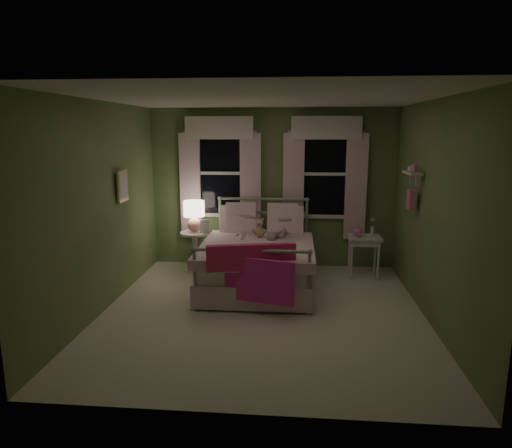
# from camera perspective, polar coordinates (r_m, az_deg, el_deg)

# --- Properties ---
(room_shell) EXTENTS (4.20, 4.20, 4.20)m
(room_shell) POSITION_cam_1_polar(r_m,az_deg,el_deg) (5.46, 0.83, 1.70)
(room_shell) COLOR silver
(room_shell) RESTS_ON ground
(bed) EXTENTS (1.58, 2.04, 1.18)m
(bed) POSITION_cam_1_polar(r_m,az_deg,el_deg) (6.64, 0.27, -4.60)
(bed) COLOR white
(bed) RESTS_ON ground
(pink_throw) EXTENTS (1.09, 0.41, 0.71)m
(pink_throw) POSITION_cam_1_polar(r_m,az_deg,el_deg) (5.60, -0.62, -5.31)
(pink_throw) COLOR #DF2B6A
(pink_throw) RESTS_ON bed
(child_left) EXTENTS (0.26, 0.18, 0.69)m
(child_left) POSITION_cam_1_polar(r_m,az_deg,el_deg) (6.95, -1.74, 0.64)
(child_left) COLOR #F7D1DD
(child_left) RESTS_ON bed
(child_right) EXTENTS (0.45, 0.40, 0.76)m
(child_right) POSITION_cam_1_polar(r_m,az_deg,el_deg) (6.90, 2.88, 0.83)
(child_right) COLOR #F7D1DD
(child_right) RESTS_ON bed
(book_left) EXTENTS (0.23, 0.18, 0.26)m
(book_left) POSITION_cam_1_polar(r_m,az_deg,el_deg) (6.70, -1.99, 0.62)
(book_left) COLOR beige
(book_left) RESTS_ON child_left
(book_right) EXTENTS (0.20, 0.12, 0.26)m
(book_right) POSITION_cam_1_polar(r_m,az_deg,el_deg) (6.66, 2.80, 0.18)
(book_right) COLOR beige
(book_right) RESTS_ON child_right
(teddy_bear) EXTENTS (0.22, 0.17, 0.30)m
(teddy_bear) POSITION_cam_1_polar(r_m,az_deg,el_deg) (6.80, 0.46, -0.68)
(teddy_bear) COLOR tan
(teddy_bear) RESTS_ON bed
(nightstand_left) EXTENTS (0.46, 0.46, 0.65)m
(nightstand_left) POSITION_cam_1_polar(r_m,az_deg,el_deg) (7.39, -7.64, -2.74)
(nightstand_left) COLOR white
(nightstand_left) RESTS_ON ground
(table_lamp) EXTENTS (0.33, 0.33, 0.49)m
(table_lamp) POSITION_cam_1_polar(r_m,az_deg,el_deg) (7.28, -7.75, 1.34)
(table_lamp) COLOR pink
(table_lamp) RESTS_ON nightstand_left
(book_nightstand) EXTENTS (0.18, 0.24, 0.02)m
(book_nightstand) POSITION_cam_1_polar(r_m,az_deg,el_deg) (7.24, -7.05, -1.09)
(book_nightstand) COLOR beige
(book_nightstand) RESTS_ON nightstand_left
(nightstand_right) EXTENTS (0.50, 0.40, 0.64)m
(nightstand_right) POSITION_cam_1_polar(r_m,az_deg,el_deg) (7.21, 13.37, -2.26)
(nightstand_right) COLOR white
(nightstand_right) RESTS_ON ground
(pink_toy) EXTENTS (0.14, 0.18, 0.14)m
(pink_toy) POSITION_cam_1_polar(r_m,az_deg,el_deg) (7.15, 12.64, -1.02)
(pink_toy) COLOR pink
(pink_toy) RESTS_ON nightstand_right
(bud_vase) EXTENTS (0.06, 0.06, 0.28)m
(bud_vase) POSITION_cam_1_polar(r_m,az_deg,el_deg) (7.22, 14.35, -0.33)
(bud_vase) COLOR white
(bud_vase) RESTS_ON nightstand_right
(window_left) EXTENTS (1.34, 0.13, 1.96)m
(window_left) POSITION_cam_1_polar(r_m,az_deg,el_deg) (7.52, -4.51, 6.88)
(window_left) COLOR black
(window_left) RESTS_ON room_shell
(window_right) EXTENTS (1.34, 0.13, 1.96)m
(window_right) POSITION_cam_1_polar(r_m,az_deg,el_deg) (7.43, 8.61, 6.73)
(window_right) COLOR black
(window_right) RESTS_ON room_shell
(wall_shelf) EXTENTS (0.15, 0.50, 0.60)m
(wall_shelf) POSITION_cam_1_polar(r_m,az_deg,el_deg) (6.29, 18.90, 4.45)
(wall_shelf) COLOR white
(wall_shelf) RESTS_ON room_shell
(framed_picture) EXTENTS (0.03, 0.32, 0.42)m
(framed_picture) POSITION_cam_1_polar(r_m,az_deg,el_deg) (6.45, -16.33, 4.57)
(framed_picture) COLOR beige
(framed_picture) RESTS_ON room_shell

